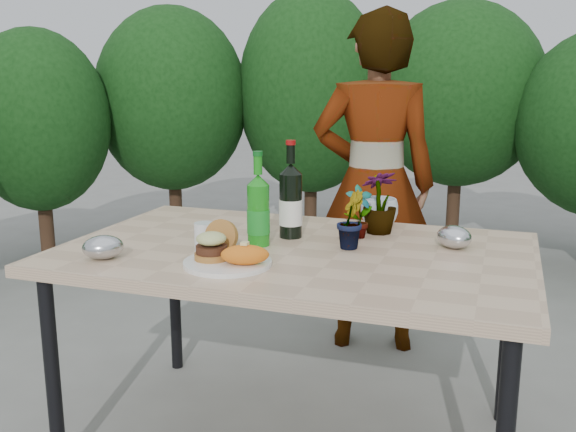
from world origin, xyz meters
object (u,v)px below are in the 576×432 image
(dinner_plate, at_px, (228,263))
(person, at_px, (374,185))
(wine_bottle, at_px, (291,202))
(patio_table, at_px, (295,264))

(dinner_plate, relative_size, person, 0.17)
(wine_bottle, distance_m, person, 0.86)
(person, bearing_deg, patio_table, 72.65)
(patio_table, xyz_separation_m, person, (0.08, 0.98, 0.12))
(patio_table, relative_size, person, 0.98)
(patio_table, xyz_separation_m, wine_bottle, (-0.06, 0.14, 0.19))
(wine_bottle, bearing_deg, person, 73.56)
(dinner_plate, bearing_deg, person, 80.34)
(patio_table, bearing_deg, wine_bottle, 115.07)
(patio_table, bearing_deg, person, 85.63)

